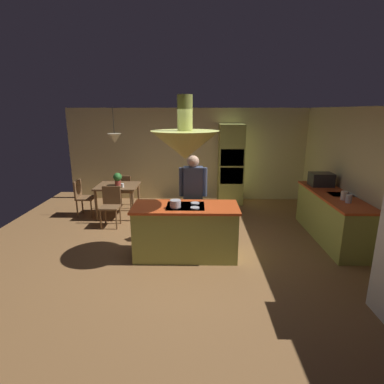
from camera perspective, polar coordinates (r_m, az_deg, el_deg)
ground at (r=5.70m, az=-1.10°, el=-10.80°), size 8.16×8.16×0.00m
wall_back at (r=8.67m, az=-0.30°, el=6.96°), size 6.80×0.10×2.55m
wall_right at (r=6.43m, az=29.34°, el=2.24°), size 0.10×7.20×2.55m
kitchen_island at (r=5.33m, az=-1.20°, el=-7.26°), size 1.80×0.79×0.94m
counter_run_right at (r=6.63m, az=24.56°, el=-4.12°), size 0.73×2.31×0.92m
oven_tower at (r=8.35m, az=7.24°, el=5.09°), size 0.66×0.62×2.14m
dining_table at (r=7.51m, az=-13.65°, el=0.42°), size 0.97×0.85×0.76m
person_at_island at (r=5.80m, az=0.21°, el=-0.18°), size 0.53×0.22×1.68m
range_hood at (r=4.96m, az=-1.29°, el=9.06°), size 1.10×1.10×1.00m
pendant_light_over_table at (r=7.31m, az=-14.24°, el=9.66°), size 0.32×0.32×0.82m
chair_facing_island at (r=6.95m, az=-14.89°, el=-2.07°), size 0.40×0.40×0.87m
chair_by_back_wall at (r=8.15m, az=-12.48°, el=0.57°), size 0.40×0.40×0.87m
chair_at_corner at (r=7.81m, az=-19.72°, el=-0.60°), size 0.40×0.40×0.87m
potted_plant_on_table at (r=7.44m, az=-13.68°, el=2.49°), size 0.20×0.20×0.30m
cup_on_table at (r=7.23m, az=-12.82°, el=1.19°), size 0.07×0.07×0.09m
canister_flour at (r=5.99m, az=27.15°, el=-1.10°), size 0.10×0.10×0.15m
canister_sugar at (r=6.14m, az=26.45°, el=-0.60°), size 0.11×0.11×0.16m
microwave_on_counter at (r=7.08m, az=22.92°, el=2.17°), size 0.46×0.36×0.28m
cooking_pot_on_cooktop at (r=5.04m, az=-3.11°, el=-2.17°), size 0.18×0.18×0.12m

